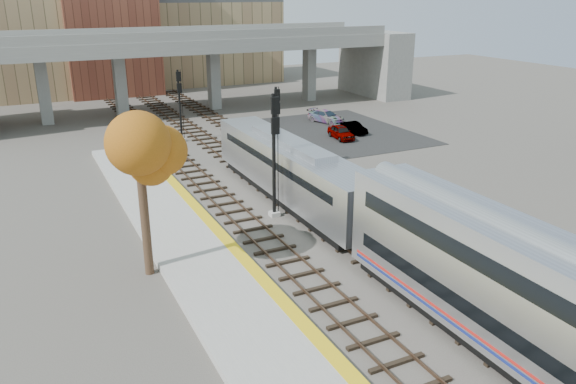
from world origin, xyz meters
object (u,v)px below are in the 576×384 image
signal_mast_mid (276,131)px  car_c (326,116)px  locomotive (291,169)px  signal_mast_near (274,156)px  signal_mast_far (180,107)px  car_a (341,132)px  car_b (354,128)px  tree (139,151)px

signal_mast_mid → car_c: bearing=48.0°
locomotive → signal_mast_near: signal_mast_near is taller
signal_mast_mid → signal_mast_far: signal_mast_far is taller
locomotive → signal_mast_far: (-2.10, 19.08, 1.00)m
signal_mast_mid → car_a: 12.27m
signal_mast_far → car_b: (16.39, -4.49, -2.68)m
signal_mast_mid → car_a: signal_mast_mid is taller
signal_mast_mid → car_b: 14.92m
locomotive → signal_mast_far: 19.22m
signal_mast_mid → tree: size_ratio=0.77×
signal_mast_near → signal_mast_far: signal_mast_near is taller
signal_mast_near → signal_mast_mid: bearing=64.4°
signal_mast_near → car_b: size_ratio=2.31×
signal_mast_mid → car_c: 18.53m
locomotive → signal_mast_near: bearing=-136.6°
signal_mast_far → car_b: signal_mast_far is taller
signal_mast_mid → signal_mast_far: size_ratio=0.99×
car_a → tree: bearing=-133.9°
signal_mast_near → tree: bearing=-155.0°
car_a → car_b: bearing=36.0°
car_b → signal_mast_near: bearing=-137.0°
car_b → locomotive: bearing=-136.7°
signal_mast_near → tree: tree is taller
locomotive → car_a: locomotive is taller
signal_mast_mid → tree: bearing=-135.7°
tree → car_b: size_ratio=2.57×
signal_mast_far → car_c: (16.39, 1.10, -2.60)m
signal_mast_far → signal_mast_mid: bearing=-71.9°
signal_mast_far → signal_mast_near: bearing=-90.0°
signal_mast_near → signal_mast_far: 21.08m
car_b → car_c: 5.59m
signal_mast_far → tree: tree is taller
locomotive → car_c: 24.78m
signal_mast_near → car_c: 27.77m
signal_mast_far → locomotive: bearing=-83.7°
car_b → car_c: size_ratio=0.76×
locomotive → car_b: 20.49m
signal_mast_mid → locomotive: bearing=-107.0°
car_a → car_b: (2.32, 1.35, -0.09)m
signal_mast_mid → car_c: size_ratio=1.51×
car_a → car_c: (2.32, 6.94, 0.00)m
signal_mast_far → car_b: size_ratio=2.00×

